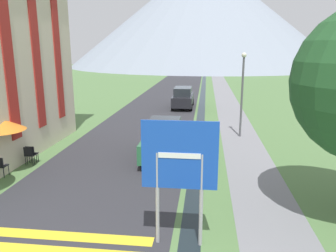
{
  "coord_description": "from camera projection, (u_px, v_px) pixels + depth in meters",
  "views": [
    {
      "loc": [
        1.52,
        -3.14,
        5.11
      ],
      "look_at": [
        -0.0,
        10.0,
        1.95
      ],
      "focal_mm": 35.0,
      "sensor_mm": 36.0,
      "label": 1
    }
  ],
  "objects": [
    {
      "name": "cafe_chair_middle",
      "position": [
        0.0,
        165.0,
        13.19
      ],
      "size": [
        0.4,
        0.4,
        0.85
      ],
      "rotation": [
        0.0,
        0.0,
        0.12
      ],
      "color": "black",
      "rests_on": "ground_plane"
    },
    {
      "name": "road",
      "position": [
        166.0,
        99.0,
        33.66
      ],
      "size": [
        6.4,
        60.0,
        0.01
      ],
      "color": "#2D2D33",
      "rests_on": "ground_plane"
    },
    {
      "name": "cafe_umbrella_middle_orange",
      "position": [
        1.0,
        124.0,
        13.39
      ],
      "size": [
        1.96,
        1.96,
        2.32
      ],
      "color": "#B7B2A8",
      "rests_on": "ground_plane"
    },
    {
      "name": "road_sign",
      "position": [
        179.0,
        166.0,
        8.27
      ],
      "size": [
        1.94,
        0.11,
        3.38
      ],
      "color": "#9E9EA3",
      "rests_on": "ground_plane"
    },
    {
      "name": "footpath",
      "position": [
        226.0,
        100.0,
        32.98
      ],
      "size": [
        2.2,
        60.0,
        0.01
      ],
      "color": "slate",
      "rests_on": "ground_plane"
    },
    {
      "name": "mountain_distant",
      "position": [
        203.0,
        13.0,
        93.76
      ],
      "size": [
        75.87,
        75.87,
        29.97
      ],
      "color": "gray",
      "rests_on": "ground_plane"
    },
    {
      "name": "streetlamp",
      "position": [
        242.0,
        87.0,
        18.76
      ],
      "size": [
        0.28,
        0.28,
        4.87
      ],
      "color": "#515156",
      "rests_on": "ground_plane"
    },
    {
      "name": "drainage_channel",
      "position": [
        202.0,
        100.0,
        33.24
      ],
      "size": [
        0.6,
        60.0,
        0.0
      ],
      "color": "black",
      "rests_on": "ground_plane"
    },
    {
      "name": "cafe_chair_far_right",
      "position": [
        30.0,
        154.0,
        14.58
      ],
      "size": [
        0.4,
        0.4,
        0.85
      ],
      "rotation": [
        0.0,
        0.0,
        0.07
      ],
      "color": "black",
      "rests_on": "ground_plane"
    },
    {
      "name": "cafe_chair_far_left",
      "position": [
        31.0,
        153.0,
        14.69
      ],
      "size": [
        0.4,
        0.4,
        0.85
      ],
      "rotation": [
        0.0,
        0.0,
        -0.19
      ],
      "color": "black",
      "rests_on": "ground_plane"
    },
    {
      "name": "ground_plane",
      "position": [
        184.0,
        120.0,
        23.72
      ],
      "size": [
        160.0,
        160.0,
        0.0
      ],
      "primitive_type": "plane",
      "color": "#517542"
    },
    {
      "name": "parked_car_near",
      "position": [
        164.0,
        139.0,
        15.54
      ],
      "size": [
        1.82,
        4.42,
        1.82
      ],
      "color": "#28663D",
      "rests_on": "ground_plane"
    },
    {
      "name": "parked_car_far",
      "position": [
        183.0,
        97.0,
        28.54
      ],
      "size": [
        1.79,
        4.42,
        1.82
      ],
      "color": "black",
      "rests_on": "ground_plane"
    }
  ]
}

